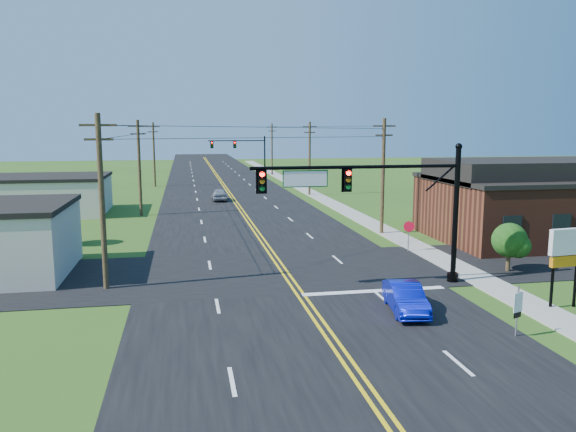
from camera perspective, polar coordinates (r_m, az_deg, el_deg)
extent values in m
plane|color=#284A15|center=(21.74, 4.70, -13.44)|extent=(260.00, 260.00, 0.00)
cube|color=black|center=(70.08, -6.03, 2.15)|extent=(16.00, 220.00, 0.04)
cube|color=black|center=(32.89, -0.78, -5.57)|extent=(70.00, 10.00, 0.04)
cube|color=gray|center=(62.01, 4.43, 1.31)|extent=(2.00, 160.00, 0.08)
cylinder|color=black|center=(31.17, 16.65, -0.04)|extent=(0.28, 0.28, 7.20)
cylinder|color=black|center=(31.85, 16.38, -6.00)|extent=(0.60, 0.60, 0.50)
sphere|color=black|center=(30.83, 16.96, 6.77)|extent=(0.36, 0.36, 0.36)
cylinder|color=black|center=(28.78, 7.06, 4.96)|extent=(11.00, 0.18, 0.18)
cube|color=#04541B|center=(28.13, 1.77, 3.81)|extent=(2.30, 0.06, 0.85)
cylinder|color=black|center=(100.49, -2.38, 6.29)|extent=(0.28, 0.28, 7.20)
cylinder|color=black|center=(100.70, -2.37, 4.39)|extent=(0.60, 0.60, 0.50)
sphere|color=black|center=(100.39, -2.39, 8.40)|extent=(0.36, 0.36, 0.36)
cylinder|color=black|center=(99.83, -5.26, 7.63)|extent=(10.00, 0.18, 0.18)
cube|color=#04541B|center=(99.60, -7.10, 7.28)|extent=(2.30, 0.06, 0.85)
cube|color=#552618|center=(45.57, 23.44, 0.56)|extent=(14.00, 11.00, 4.40)
cube|color=black|center=(45.32, 23.63, 3.50)|extent=(14.20, 11.20, 0.30)
cube|color=beige|center=(59.35, -23.71, 1.85)|extent=(12.00, 9.00, 3.40)
cube|color=black|center=(59.17, -23.82, 3.62)|extent=(12.20, 9.20, 0.30)
cylinder|color=#312216|center=(29.91, -18.37, 1.25)|extent=(0.28, 0.28, 9.00)
cube|color=#312216|center=(29.68, -18.75, 8.74)|extent=(1.80, 0.12, 0.12)
cube|color=#312216|center=(29.68, -18.68, 7.39)|extent=(1.40, 0.12, 0.12)
cylinder|color=#312216|center=(54.67, -14.85, 4.71)|extent=(0.28, 0.28, 9.00)
cube|color=#312216|center=(54.54, -15.02, 8.80)|extent=(1.80, 0.12, 0.12)
cube|color=#312216|center=(54.54, -14.99, 8.06)|extent=(1.40, 0.12, 0.12)
cylinder|color=#312216|center=(81.58, -13.45, 6.07)|extent=(0.28, 0.28, 9.00)
cube|color=#312216|center=(81.49, -13.55, 8.81)|extent=(1.80, 0.12, 0.12)
cube|color=#312216|center=(81.49, -13.54, 8.32)|extent=(1.40, 0.12, 0.12)
cylinder|color=#312216|center=(44.23, 9.62, 3.94)|extent=(0.28, 0.28, 9.00)
cube|color=#312216|center=(44.07, 9.75, 9.00)|extent=(1.80, 0.12, 0.12)
cube|color=#312216|center=(44.07, 9.73, 8.09)|extent=(1.40, 0.12, 0.12)
cylinder|color=#312216|center=(69.17, 2.21, 5.83)|extent=(0.28, 0.28, 9.00)
cube|color=#312216|center=(69.06, 2.23, 9.06)|extent=(1.80, 0.12, 0.12)
cube|color=#312216|center=(69.06, 2.22, 8.48)|extent=(1.40, 0.12, 0.12)
cylinder|color=#312216|center=(98.62, -1.64, 6.77)|extent=(0.28, 0.28, 9.00)
cube|color=#312216|center=(98.55, -1.65, 9.04)|extent=(1.80, 0.12, 0.12)
cube|color=#312216|center=(98.55, -1.65, 8.63)|extent=(1.40, 0.12, 0.12)
cylinder|color=#312216|center=(50.69, 14.56, 0.34)|extent=(0.24, 0.24, 1.85)
sphere|color=#18380D|center=(50.47, 14.64, 2.22)|extent=(3.00, 3.00, 3.00)
cylinder|color=#312216|center=(35.05, 21.46, -4.22)|extent=(0.24, 0.24, 1.32)
sphere|color=#18380D|center=(34.81, 21.57, -2.29)|extent=(2.00, 2.00, 2.00)
cylinder|color=#312216|center=(42.94, -21.93, -1.76)|extent=(0.24, 0.24, 1.54)
sphere|color=#18380D|center=(42.72, -22.04, 0.09)|extent=(2.40, 2.40, 2.40)
imported|color=#0813B1|center=(26.12, 11.85, -8.20)|extent=(1.96, 4.13, 1.31)
imported|color=#A1A0A5|center=(64.59, -6.99, 2.17)|extent=(1.71, 4.16, 1.41)
cylinder|color=slate|center=(24.34, 22.25, -8.95)|extent=(0.09, 0.09, 2.13)
cube|color=white|center=(24.14, 22.38, -7.54)|extent=(0.50, 0.23, 0.29)
cube|color=white|center=(24.25, 22.33, -8.42)|extent=(0.50, 0.23, 0.53)
cube|color=black|center=(24.36, 22.27, -9.30)|extent=(0.41, 0.19, 0.21)
cylinder|color=slate|center=(38.51, 12.14, -2.15)|extent=(0.09, 0.09, 1.97)
cylinder|color=red|center=(38.35, 12.19, -1.05)|extent=(0.71, 0.31, 0.75)
cylinder|color=black|center=(28.55, 25.33, -4.99)|extent=(0.16, 0.16, 3.63)
cube|color=silver|center=(28.64, 26.49, -2.35)|extent=(1.83, 0.46, 1.21)
cube|color=#CC720C|center=(28.82, 26.36, -4.12)|extent=(1.63, 0.41, 0.50)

